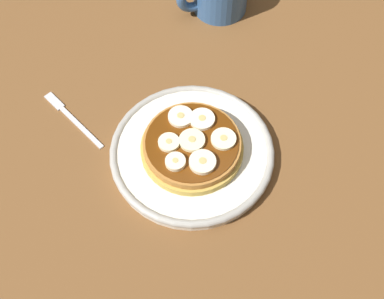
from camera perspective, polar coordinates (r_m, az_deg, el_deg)
name	(u,v)px	position (r cm, az deg, el deg)	size (l,w,h in cm)	color
ground_plane	(192,162)	(75.55, 0.00, -1.35)	(140.00, 140.00, 3.00)	brown
plate	(192,153)	(73.35, 0.00, -0.36)	(22.73, 22.73, 1.95)	silver
pancake_stack	(190,146)	(71.86, -0.26, 0.33)	(14.04, 14.04, 2.39)	gold
banana_slice_0	(194,143)	(70.45, 0.25, 0.69)	(3.51, 3.51, 0.78)	beige
banana_slice_1	(223,139)	(70.92, 3.40, 1.11)	(3.39, 3.39, 0.75)	beige
banana_slice_2	(179,117)	(72.77, -1.35, 3.47)	(3.47, 3.47, 0.76)	#F0E4C3
banana_slice_3	(200,163)	(68.81, 0.91, -1.47)	(3.56, 3.56, 0.92)	beige
banana_slice_4	(169,143)	(70.57, -2.49, 0.74)	(2.90, 2.90, 0.76)	#F4E7B6
banana_slice_5	(202,119)	(72.57, 1.09, 3.25)	(3.49, 3.49, 0.76)	#F5E8C6
banana_slice_6	(175,162)	(68.93, -1.79, -1.34)	(2.69, 2.69, 0.90)	#F1E6BC
fork	(70,116)	(79.68, -12.93, 3.49)	(5.76, 12.43, 0.50)	silver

